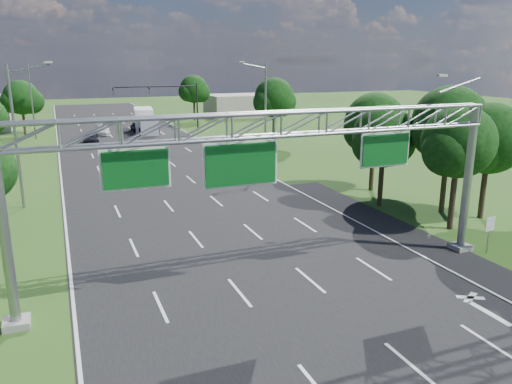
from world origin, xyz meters
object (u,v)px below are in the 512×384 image
regulatory_sign (490,227)px  box_truck (145,121)px  sign_gantry (279,138)px  traffic_signal (173,96)px

regulatory_sign → box_truck: 56.22m
regulatory_sign → sign_gantry: bearing=175.2°
sign_gantry → box_truck: (3.05, 54.47, -5.27)m
sign_gantry → regulatory_sign: sign_gantry is taller
traffic_signal → regulatory_sign: bearing=-84.8°
sign_gantry → regulatory_sign: (12.07, -1.02, -5.38)m
sign_gantry → traffic_signal: bearing=82.3°
regulatory_sign → box_truck: (-9.02, 55.49, 0.12)m
sign_gantry → box_truck: size_ratio=2.55×
traffic_signal → box_truck: bearing=160.3°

